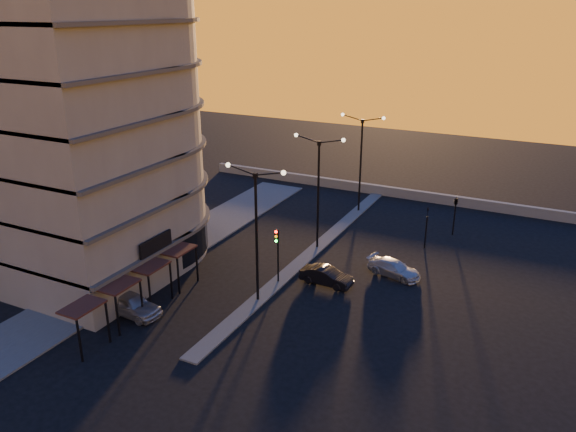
{
  "coord_description": "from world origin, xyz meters",
  "views": [
    {
      "loc": [
        17.08,
        -29.37,
        18.88
      ],
      "look_at": [
        -0.35,
        5.27,
        4.37
      ],
      "focal_mm": 35.0,
      "sensor_mm": 36.0,
      "label": 1
    }
  ],
  "objects_px": {
    "traffic_light_main": "(277,247)",
    "car_hatchback": "(131,304)",
    "car_wagon": "(394,268)",
    "streetlamp_mid": "(318,184)",
    "car_sedan": "(326,276)"
  },
  "relations": [
    {
      "from": "traffic_light_main",
      "to": "car_hatchback",
      "type": "distance_m",
      "value": 10.63
    },
    {
      "from": "traffic_light_main",
      "to": "car_hatchback",
      "type": "height_order",
      "value": "traffic_light_main"
    },
    {
      "from": "car_hatchback",
      "to": "car_wagon",
      "type": "distance_m",
      "value": 18.98
    },
    {
      "from": "traffic_light_main",
      "to": "car_hatchback",
      "type": "bearing_deg",
      "value": -128.64
    },
    {
      "from": "streetlamp_mid",
      "to": "traffic_light_main",
      "type": "relative_size",
      "value": 2.24
    },
    {
      "from": "traffic_light_main",
      "to": "car_wagon",
      "type": "height_order",
      "value": "traffic_light_main"
    },
    {
      "from": "car_sedan",
      "to": "traffic_light_main",
      "type": "bearing_deg",
      "value": 117.53
    },
    {
      "from": "traffic_light_main",
      "to": "streetlamp_mid",
      "type": "bearing_deg",
      "value": 90.0
    },
    {
      "from": "streetlamp_mid",
      "to": "traffic_light_main",
      "type": "distance_m",
      "value": 7.62
    },
    {
      "from": "car_hatchback",
      "to": "car_sedan",
      "type": "distance_m",
      "value": 13.66
    },
    {
      "from": "traffic_light_main",
      "to": "car_wagon",
      "type": "distance_m",
      "value": 9.06
    },
    {
      "from": "car_sedan",
      "to": "car_wagon",
      "type": "xyz_separation_m",
      "value": [
        3.99,
        3.52,
        -0.04
      ]
    },
    {
      "from": "streetlamp_mid",
      "to": "car_hatchback",
      "type": "relative_size",
      "value": 2.16
    },
    {
      "from": "traffic_light_main",
      "to": "car_hatchback",
      "type": "xyz_separation_m",
      "value": [
        -6.5,
        -8.13,
        -2.14
      ]
    },
    {
      "from": "streetlamp_mid",
      "to": "car_sedan",
      "type": "bearing_deg",
      "value": -60.39
    }
  ]
}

